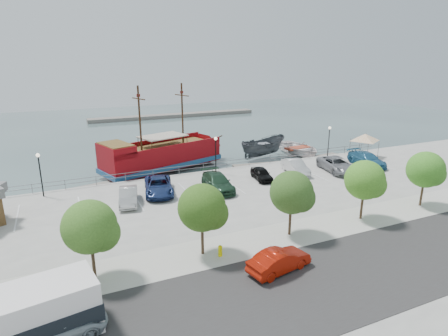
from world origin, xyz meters
name	(u,v)px	position (x,y,z in m)	size (l,w,h in m)	color
ground	(241,201)	(0.00, 0.00, -1.00)	(160.00, 160.00, 0.00)	#374747
land_slab	(426,331)	(0.00, -21.00, -0.60)	(100.00, 58.00, 1.20)	gray
street	(357,271)	(0.00, -16.00, 0.01)	(100.00, 8.00, 0.04)	#2C2A29
sidewalk	(300,232)	(0.00, -10.00, 0.01)	(100.00, 4.00, 0.05)	#ABA99D
seawall_railing	(212,166)	(0.00, 7.80, 0.53)	(50.00, 0.06, 1.00)	slate
far_shore	(175,116)	(10.00, 55.00, -0.60)	(40.00, 3.00, 0.80)	#6D665C
pirate_ship	(171,155)	(-3.19, 13.76, 0.88)	(18.12, 9.88, 11.22)	maroon
patrol_boat	(263,149)	(10.03, 13.10, 0.43)	(2.78, 7.39, 2.86)	#3E4248
speedboat	(298,150)	(15.84, 12.79, -0.18)	(5.65, 7.91, 1.64)	silver
dock_west	(82,190)	(-14.38, 9.20, -0.81)	(6.63, 1.90, 0.38)	gray
dock_mid	(262,166)	(7.73, 9.20, -0.78)	(7.59, 2.17, 0.43)	slate
dock_east	(319,159)	(16.91, 9.20, -0.79)	(7.36, 2.10, 0.42)	slate
canopy_tent	(365,134)	(21.02, 5.34, 3.11)	(5.36, 5.36, 3.58)	slate
street_van	(54,328)	(-17.28, -14.68, 0.68)	(2.26, 4.90, 1.36)	#94A3AA
street_sedan	(279,261)	(-4.39, -13.90, 0.71)	(1.50, 4.29, 1.41)	#9E1606
shuttle_bus	(9,325)	(-19.05, -14.50, 1.33)	(8.13, 3.99, 2.74)	white
fire_hydrant	(220,250)	(-7.05, -10.80, 0.45)	(0.29, 0.29, 0.83)	#E8DD00
lamp_post_left	(40,167)	(-18.00, 6.50, 2.94)	(0.36, 0.36, 4.28)	black
lamp_post_mid	(216,149)	(0.00, 6.50, 2.94)	(0.36, 0.36, 4.28)	black
lamp_post_right	(329,137)	(16.00, 6.50, 2.94)	(0.36, 0.36, 4.28)	black
tree_b	(92,228)	(-14.85, -10.07, 3.30)	(3.30, 3.20, 5.00)	#473321
tree_c	(204,209)	(-7.85, -10.07, 3.30)	(3.30, 3.20, 5.00)	#473321
tree_d	(294,194)	(-0.85, -10.07, 3.30)	(3.30, 3.20, 5.00)	#473321
tree_e	(367,181)	(6.15, -10.07, 3.30)	(3.30, 3.20, 5.00)	#473321
tree_f	(427,171)	(13.15, -10.07, 3.30)	(3.30, 3.20, 5.00)	#473321
parked_car_b	(128,196)	(-10.88, 1.27, 0.74)	(1.56, 4.48, 1.48)	#AAAAAA
parked_car_c	(159,186)	(-7.68, 2.72, 0.79)	(2.63, 5.69, 1.58)	navy
parked_car_d	(218,182)	(-2.00, 1.32, 0.81)	(2.27, 5.58, 1.62)	#1E3E29
parked_car_e	(262,174)	(3.67, 2.38, 0.66)	(1.57, 3.89, 1.33)	black
parked_car_f	(295,167)	(8.35, 2.78, 0.79)	(1.67, 4.80, 1.58)	silver
parked_car_g	(337,165)	(13.21, 1.44, 0.82)	(2.73, 5.93, 1.65)	gray
parked_car_h	(367,159)	(18.20, 1.85, 0.81)	(2.28, 5.61, 1.63)	#256086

